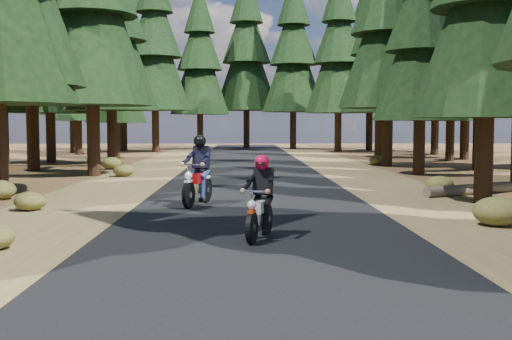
{
  "coord_description": "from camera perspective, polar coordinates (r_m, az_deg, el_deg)",
  "views": [
    {
      "loc": [
        -0.27,
        -12.23,
        2.06
      ],
      "look_at": [
        0.0,
        1.5,
        1.1
      ],
      "focal_mm": 45.0,
      "sensor_mm": 36.0,
      "label": 1
    }
  ],
  "objects": [
    {
      "name": "ground",
      "position": [
        12.4,
        0.13,
        -5.56
      ],
      "size": [
        120.0,
        120.0,
        0.0
      ],
      "primitive_type": "plane",
      "color": "#492E1A",
      "rests_on": "ground"
    },
    {
      "name": "pine_forest",
      "position": [
        33.78,
        -0.69,
        13.94
      ],
      "size": [
        34.59,
        55.08,
        16.32
      ],
      "color": "black",
      "rests_on": "ground"
    },
    {
      "name": "shoulder_r",
      "position": [
        18.02,
        14.58,
        -2.68
      ],
      "size": [
        3.2,
        100.0,
        0.01
      ],
      "primitive_type": "cube",
      "color": "brown",
      "rests_on": "ground"
    },
    {
      "name": "understory_shrubs",
      "position": [
        18.84,
        -0.74,
        -1.48
      ],
      "size": [
        14.54,
        31.18,
        0.6
      ],
      "color": "#474C1E",
      "rests_on": "ground"
    },
    {
      "name": "log_near",
      "position": [
        20.5,
        19.67,
        -1.55
      ],
      "size": [
        4.32,
        2.52,
        0.32
      ],
      "primitive_type": "cylinder",
      "rotation": [
        0.0,
        1.57,
        0.49
      ],
      "color": "#4C4233",
      "rests_on": "ground"
    },
    {
      "name": "rider_lead",
      "position": [
        11.59,
        0.35,
        -3.68
      ],
      "size": [
        0.96,
        1.77,
        1.51
      ],
      "rotation": [
        0.0,
        0.0,
        2.86
      ],
      "color": "beige",
      "rests_on": "road"
    },
    {
      "name": "shoulder_l",
      "position": [
        17.88,
        -15.14,
        -2.74
      ],
      "size": [
        3.2,
        100.0,
        0.01
      ],
      "primitive_type": "cube",
      "color": "brown",
      "rests_on": "ground"
    },
    {
      "name": "rider_follow",
      "position": [
        16.49,
        -5.21,
        -1.08
      ],
      "size": [
        1.14,
        2.11,
        1.8
      ],
      "rotation": [
        0.0,
        0.0,
        2.86
      ],
      "color": "maroon",
      "rests_on": "road"
    },
    {
      "name": "road",
      "position": [
        17.35,
        -0.22,
        -2.8
      ],
      "size": [
        6.0,
        100.0,
        0.01
      ],
      "primitive_type": "cube",
      "color": "black",
      "rests_on": "ground"
    }
  ]
}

